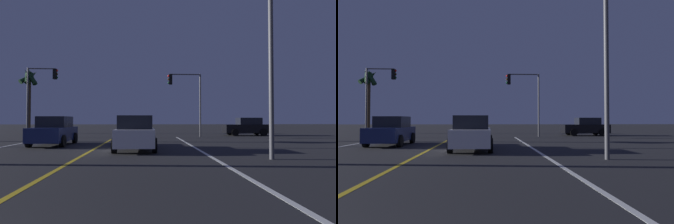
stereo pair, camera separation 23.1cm
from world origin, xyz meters
The scene contains 9 objects.
lane_edge_right centered at (5.27, 9.25, 0.00)m, with size 0.16×30.49×0.01m, color silver.
lane_center_divider centered at (0.00, 9.25, 0.00)m, with size 0.16×30.49×0.01m, color gold.
car_crossing_side centered at (12.21, 26.67, 0.82)m, with size 4.30×2.02×1.70m.
car_oncoming centered at (-2.77, 16.97, 0.82)m, with size 2.02×4.30×1.70m.
car_lead_same_lane centered at (2.13, 13.68, 0.82)m, with size 2.02×4.30×1.70m.
traffic_light_near_right centered at (6.06, 24.99, 4.12)m, with size 2.97×0.36×5.57m.
traffic_light_near_left centered at (-6.29, 24.99, 4.34)m, with size 2.58×0.36×5.93m.
street_lamp_right_near centered at (6.95, 9.96, 5.25)m, with size 2.08×0.44×8.34m.
palm_tree_left_far centered at (-10.35, 32.99, 5.76)m, with size 2.11×2.14×7.24m.
Camera 2 is at (2.89, -0.99, 1.49)m, focal length 31.77 mm.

